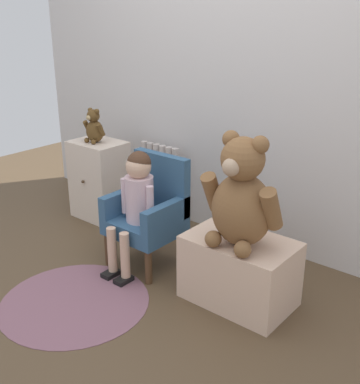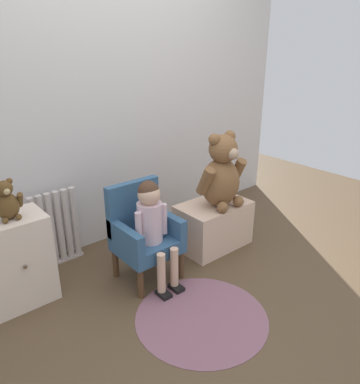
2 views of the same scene
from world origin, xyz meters
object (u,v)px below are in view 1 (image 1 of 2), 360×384
small_teddy_bear (94,128)px  child_figure (136,194)px  floor_rug (75,302)px  large_teddy_bear (242,198)px  radiator (160,182)px  small_dresser (100,180)px  low_bench (239,271)px  child_armchair (150,211)px

small_teddy_bear → child_figure: bearing=-25.2°
floor_rug → large_teddy_bear: bearing=37.8°
radiator → small_dresser: size_ratio=0.97×
radiator → low_bench: radiator is taller
low_bench → radiator: bearing=152.4°
small_dresser → large_teddy_bear: bearing=-13.0°
large_teddy_bear → small_teddy_bear: bearing=167.7°
child_armchair → child_figure: (0.00, -0.11, 0.14)m
radiator → floor_rug: 1.26m
child_armchair → low_bench: 0.70m
child_figure → low_bench: size_ratio=1.29×
radiator → small_teddy_bear: 0.63m
large_teddy_bear → small_teddy_bear: large_teddy_bear is taller
child_armchair → large_teddy_bear: (0.70, -0.07, 0.29)m
radiator → floor_rug: (0.41, -1.16, -0.28)m
large_teddy_bear → small_dresser: bearing=167.0°
radiator → child_figure: bearing=-58.1°
small_dresser → low_bench: bearing=-11.4°
floor_rug → small_dresser: bearing=131.1°
small_dresser → child_armchair: bearing=-19.5°
radiator → large_teddy_bear: large_teddy_bear is taller
small_dresser → large_teddy_bear: (1.48, -0.34, 0.33)m
radiator → small_teddy_bear: small_teddy_bear is taller
small_teddy_bear → radiator: bearing=38.5°
small_dresser → floor_rug: bearing=-48.9°
radiator → low_bench: (1.09, -0.57, -0.10)m
child_armchair → floor_rug: (-0.00, -0.61, -0.34)m
child_figure → floor_rug: (-0.00, -0.50, -0.49)m
child_figure → low_bench: (0.68, 0.09, -0.30)m
child_armchair → floor_rug: size_ratio=0.84×
small_dresser → small_teddy_bear: (-0.00, -0.02, 0.41)m
radiator → large_teddy_bear: (1.11, -0.62, 0.35)m
radiator → child_armchair: (0.41, -0.55, 0.06)m
child_figure → floor_rug: 0.70m
child_armchair → small_teddy_bear: 0.90m
radiator → child_armchair: child_armchair is taller
radiator → child_armchair: size_ratio=0.84×
small_dresser → large_teddy_bear: large_teddy_bear is taller
low_bench → large_teddy_bear: size_ratio=0.98×
child_armchair → small_teddy_bear: size_ratio=2.74×
child_armchair → large_teddy_bear: 0.76m
radiator → small_dresser: bearing=-143.3°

